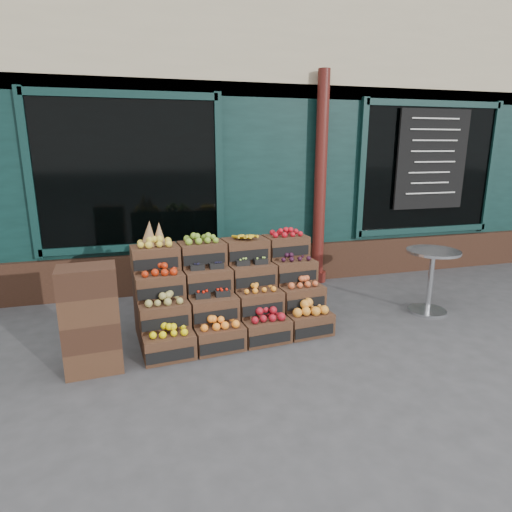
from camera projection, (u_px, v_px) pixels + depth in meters
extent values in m
plane|color=#38383A|center=(291.00, 345.00, 4.70)|extent=(60.00, 60.00, 0.00)
cube|color=black|center=(207.00, 132.00, 8.95)|extent=(12.00, 6.00, 4.80)
cube|color=#C1B28C|center=(239.00, 20.00, 5.88)|extent=(12.00, 0.18, 2.00)
cube|color=black|center=(241.00, 189.00, 6.43)|extent=(12.00, 0.12, 3.00)
cube|color=black|center=(243.00, 266.00, 6.66)|extent=(12.00, 0.18, 0.60)
cube|color=black|center=(129.00, 174.00, 5.88)|extent=(2.40, 0.06, 2.00)
cube|color=black|center=(428.00, 169.00, 7.14)|extent=(2.40, 0.06, 2.00)
cylinder|color=#4D1611|center=(320.00, 181.00, 6.53)|extent=(0.18, 0.18, 3.20)
cube|color=black|center=(432.00, 160.00, 7.02)|extent=(1.30, 0.04, 1.60)
cube|color=#412719|center=(169.00, 345.00, 4.41)|extent=(0.55, 0.40, 0.26)
cube|color=black|center=(172.00, 356.00, 4.24)|extent=(0.48, 0.06, 0.12)
cube|color=yellow|center=(168.00, 330.00, 4.36)|extent=(0.44, 0.31, 0.08)
cube|color=#412719|center=(219.00, 337.00, 4.59)|extent=(0.55, 0.40, 0.26)
cube|color=black|center=(224.00, 347.00, 4.43)|extent=(0.48, 0.06, 0.12)
cube|color=orange|center=(219.00, 322.00, 4.55)|extent=(0.44, 0.31, 0.09)
cube|color=#412719|center=(265.00, 330.00, 4.78)|extent=(0.55, 0.40, 0.26)
cube|color=black|center=(272.00, 339.00, 4.61)|extent=(0.48, 0.06, 0.12)
cube|color=maroon|center=(265.00, 315.00, 4.73)|extent=(0.44, 0.31, 0.10)
cube|color=#412719|center=(308.00, 323.00, 4.96)|extent=(0.55, 0.40, 0.26)
cube|color=black|center=(316.00, 331.00, 4.80)|extent=(0.48, 0.06, 0.12)
cube|color=orange|center=(309.00, 308.00, 4.92)|extent=(0.44, 0.31, 0.12)
cube|color=#412719|center=(164.00, 314.00, 4.54)|extent=(0.55, 0.40, 0.26)
cube|color=black|center=(167.00, 323.00, 4.37)|extent=(0.48, 0.06, 0.12)
cube|color=olive|center=(163.00, 299.00, 4.50)|extent=(0.44, 0.31, 0.09)
cube|color=#412719|center=(213.00, 308.00, 4.73)|extent=(0.55, 0.40, 0.26)
cube|color=black|center=(218.00, 316.00, 4.56)|extent=(0.48, 0.06, 0.12)
cube|color=red|center=(213.00, 295.00, 4.69)|extent=(0.44, 0.31, 0.04)
cube|color=#412719|center=(258.00, 301.00, 4.91)|extent=(0.55, 0.40, 0.26)
cube|color=black|center=(264.00, 309.00, 4.75)|extent=(0.48, 0.06, 0.12)
cube|color=orange|center=(258.00, 288.00, 4.87)|extent=(0.44, 0.31, 0.07)
cube|color=#412719|center=(300.00, 296.00, 5.10)|extent=(0.55, 0.40, 0.26)
cube|color=black|center=(308.00, 303.00, 4.93)|extent=(0.48, 0.06, 0.12)
cube|color=#BF5129|center=(301.00, 282.00, 5.05)|extent=(0.44, 0.31, 0.08)
cube|color=#412719|center=(159.00, 285.00, 4.67)|extent=(0.55, 0.40, 0.26)
cube|color=black|center=(162.00, 293.00, 4.51)|extent=(0.48, 0.06, 0.12)
cube|color=#A9230A|center=(159.00, 270.00, 4.63)|extent=(0.44, 0.31, 0.09)
cube|color=#412719|center=(207.00, 280.00, 4.86)|extent=(0.55, 0.40, 0.26)
cube|color=black|center=(212.00, 287.00, 4.69)|extent=(0.48, 0.06, 0.12)
cube|color=black|center=(207.00, 267.00, 4.82)|extent=(0.44, 0.31, 0.03)
cube|color=#412719|center=(252.00, 275.00, 5.05)|extent=(0.55, 0.40, 0.26)
cube|color=black|center=(257.00, 281.00, 4.88)|extent=(0.48, 0.06, 0.12)
cube|color=#96C247|center=(251.00, 263.00, 5.01)|extent=(0.44, 0.31, 0.03)
cube|color=#412719|center=(293.00, 270.00, 5.23)|extent=(0.55, 0.40, 0.26)
cube|color=black|center=(300.00, 276.00, 5.06)|extent=(0.48, 0.06, 0.12)
cube|color=black|center=(293.00, 257.00, 5.19)|extent=(0.44, 0.31, 0.07)
cube|color=#412719|center=(155.00, 257.00, 4.81)|extent=(0.55, 0.40, 0.26)
cube|color=black|center=(158.00, 264.00, 4.64)|extent=(0.48, 0.06, 0.12)
cube|color=gold|center=(154.00, 242.00, 4.76)|extent=(0.44, 0.31, 0.09)
cube|color=#412719|center=(202.00, 253.00, 4.99)|extent=(0.55, 0.40, 0.26)
cube|color=black|center=(206.00, 259.00, 4.83)|extent=(0.48, 0.06, 0.12)
cube|color=olive|center=(201.00, 239.00, 4.95)|extent=(0.44, 0.31, 0.09)
cube|color=#412719|center=(245.00, 249.00, 5.18)|extent=(0.55, 0.40, 0.26)
cube|color=black|center=(251.00, 255.00, 5.01)|extent=(0.48, 0.06, 0.12)
cube|color=gold|center=(245.00, 236.00, 5.14)|extent=(0.44, 0.31, 0.08)
cube|color=#412719|center=(286.00, 246.00, 5.36)|extent=(0.55, 0.40, 0.26)
cube|color=black|center=(292.00, 251.00, 5.20)|extent=(0.48, 0.06, 0.12)
cube|color=#AE0F1A|center=(286.00, 233.00, 5.32)|extent=(0.44, 0.31, 0.08)
cube|color=black|center=(236.00, 326.00, 4.88)|extent=(2.16, 0.55, 0.26)
cube|color=black|center=(230.00, 309.00, 5.05)|extent=(2.16, 0.55, 0.52)
cube|color=black|center=(225.00, 292.00, 5.22)|extent=(2.16, 0.55, 0.78)
cone|color=olive|center=(149.00, 233.00, 4.72)|extent=(0.18, 0.18, 0.30)
cone|color=olive|center=(159.00, 234.00, 4.80)|extent=(0.16, 0.16, 0.26)
cube|color=#412719|center=(95.00, 357.00, 4.15)|extent=(0.55, 0.40, 0.26)
cube|color=black|center=(92.00, 332.00, 4.09)|extent=(0.55, 0.40, 0.26)
cube|color=#412719|center=(89.00, 307.00, 4.02)|extent=(0.55, 0.40, 0.26)
cube|color=black|center=(87.00, 280.00, 3.96)|extent=(0.55, 0.40, 0.26)
cylinder|color=silver|center=(427.00, 311.00, 5.63)|extent=(0.49, 0.49, 0.03)
cylinder|color=silver|center=(430.00, 282.00, 5.54)|extent=(0.07, 0.07, 0.80)
cylinder|color=silver|center=(433.00, 251.00, 5.43)|extent=(0.67, 0.67, 0.03)
imported|color=#14471B|center=(156.00, 213.00, 6.73)|extent=(0.81, 0.54, 2.20)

